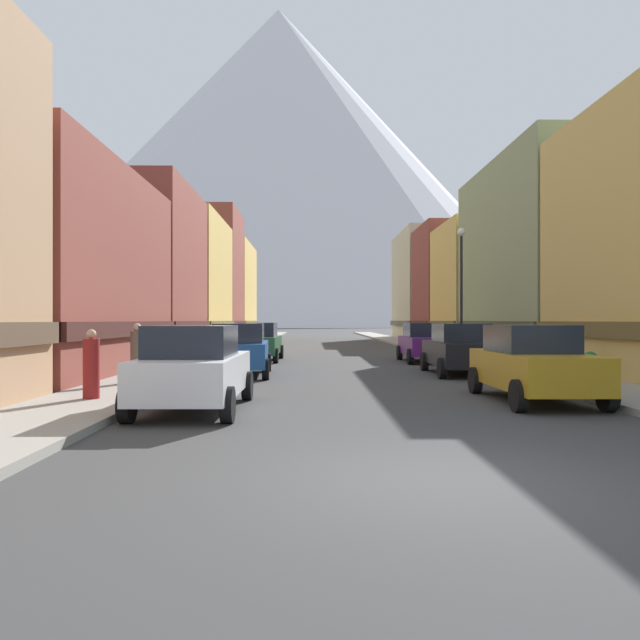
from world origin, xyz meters
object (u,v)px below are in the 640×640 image
car_left_2 (259,342)px  potted_plant_2 (528,351)px  potted_plant_0 (590,365)px  pedestrian_2 (91,367)px  potted_plant_1 (170,351)px  car_right_2 (425,342)px  car_left_0 (194,368)px  streetlamp_right (461,273)px  car_right_0 (533,363)px  pedestrian_0 (224,338)px  car_right_1 (459,349)px  car_left_1 (240,349)px  pedestrian_1 (137,355)px

car_left_2 → potted_plant_2: 11.95m
potted_plant_0 → pedestrian_2: (-13.25, -4.57, 0.29)m
potted_plant_0 → potted_plant_1: size_ratio=0.84×
potted_plant_0 → car_right_2: bearing=108.4°
car_left_0 → potted_plant_2: 15.26m
car_left_2 → streetlamp_right: size_ratio=0.76×
potted_plant_0 → streetlamp_right: (-1.65, 9.08, 3.43)m
car_left_2 → car_right_0: 16.39m
car_right_0 → pedestrian_0: pedestrian_0 is taller
potted_plant_0 → potted_plant_2: size_ratio=0.78×
car_left_2 → pedestrian_2: (-2.45, -15.01, -0.05)m
car_right_1 → potted_plant_2: car_right_1 is taller
car_left_0 → pedestrian_2: size_ratio=2.87×
car_right_1 → streetlamp_right: streetlamp_right is taller
car_left_1 → pedestrian_1: (-2.45, -3.76, 0.01)m
pedestrian_1 → pedestrian_2: pedestrian_1 is taller
potted_plant_0 → pedestrian_1: bearing=-175.8°
car_left_0 → pedestrian_2: (-2.45, 0.87, -0.05)m
car_right_1 → car_left_2: bearing=135.8°
car_right_2 → potted_plant_2: 5.34m
streetlamp_right → car_left_1: bearing=-145.5°
potted_plant_1 → pedestrian_1: 7.39m
car_right_2 → streetlamp_right: size_ratio=0.75×
pedestrian_2 → streetlamp_right: size_ratio=0.26×
car_right_0 → potted_plant_2: 9.95m
car_left_2 → pedestrian_1: 11.67m
car_right_1 → potted_plant_1: car_right_1 is taller
streetlamp_right → car_right_0: bearing=-96.7°
potted_plant_2 → pedestrian_2: size_ratio=0.67×
car_right_0 → pedestrian_0: bearing=116.1°
potted_plant_2 → pedestrian_2: pedestrian_2 is taller
car_left_2 → pedestrian_2: car_left_2 is taller
potted_plant_0 → pedestrian_2: pedestrian_2 is taller
potted_plant_0 → pedestrian_2: bearing=-161.0°
car_left_1 → pedestrian_2: size_ratio=2.91×
car_left_2 → potted_plant_1: car_left_2 is taller
potted_plant_0 → potted_plant_1: potted_plant_1 is taller
car_right_1 → potted_plant_0: 4.42m
car_left_1 → potted_plant_0: size_ratio=5.57×
car_left_1 → pedestrian_0: size_ratio=2.74×
potted_plant_2 → potted_plant_1: bearing=175.8°
car_right_0 → pedestrian_2: (-10.05, -0.49, -0.05)m
pedestrian_0 → pedestrian_2: bearing=-90.0°
pedestrian_1 → streetlamp_right: bearing=40.9°
potted_plant_1 → car_right_2: bearing=16.7°
car_right_2 → potted_plant_0: size_ratio=5.48×
car_right_2 → pedestrian_2: car_right_2 is taller
potted_plant_2 → potted_plant_0: bearing=-90.0°
potted_plant_2 → car_right_1: bearing=-144.3°
pedestrian_0 → pedestrian_1: (-0.00, -17.39, 0.01)m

